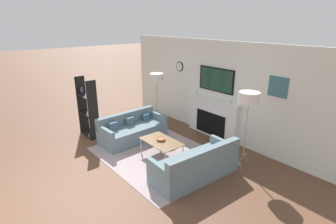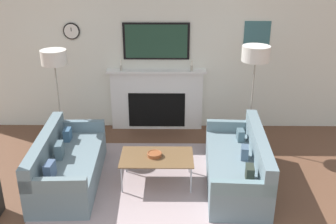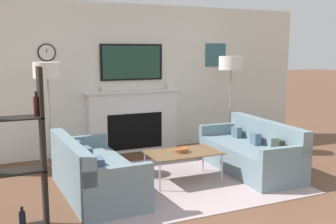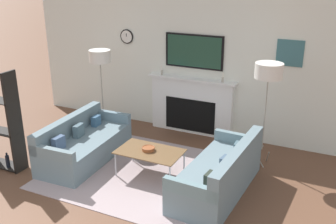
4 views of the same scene
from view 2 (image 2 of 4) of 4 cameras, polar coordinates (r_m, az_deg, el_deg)
name	(u,v)px [view 2 (image 2 of 4)]	position (r m, az deg, el deg)	size (l,w,h in m)	color
fireplace_wall	(157,65)	(7.21, -1.64, 6.88)	(7.29, 0.28, 2.70)	white
area_rug	(153,182)	(5.85, -2.25, -10.11)	(3.09, 2.46, 0.01)	#A28F92
couch_left	(67,166)	(5.90, -14.48, -7.57)	(0.88, 1.86, 0.74)	slate
couch_right	(238,166)	(5.78, 10.19, -7.76)	(0.90, 1.94, 0.78)	slate
coffee_table	(157,158)	(5.65, -1.63, -6.72)	(1.04, 0.63, 0.43)	brown
decorative_bowl	(155,154)	(5.63, -1.96, -6.15)	(0.21, 0.21, 0.06)	brown
floor_lamp_left	(54,59)	(6.56, -16.22, 7.42)	(0.41, 0.41, 1.70)	#9E998E
floor_lamp_right	(256,55)	(6.41, 12.62, 8.08)	(0.45, 0.45, 1.77)	#9E998E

